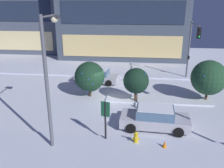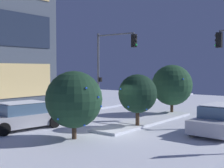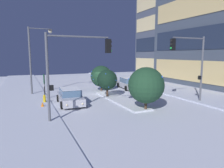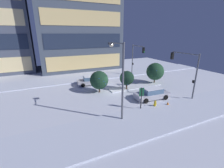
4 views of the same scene
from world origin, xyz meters
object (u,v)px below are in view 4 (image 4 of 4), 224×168
Objects in this scene: parking_info_sign at (141,96)px; decorated_tree_median at (155,72)px; street_lamp_arched at (119,71)px; decorated_tree_left_of_median at (127,78)px; car_near at (152,94)px; traffic_light_corner_near_right at (185,66)px; construction_cone at (168,104)px; decorated_tree_right_of_median at (99,80)px; car_far at (91,81)px; fire_hydrant at (155,104)px; traffic_light_corner_far_right at (137,55)px.

parking_info_sign is 10.62m from decorated_tree_median.
decorated_tree_left_of_median is at bearing -38.71° from street_lamp_arched.
traffic_light_corner_near_right reaches higher than car_near.
decorated_tree_median reaches higher than car_near.
street_lamp_arched is 13.84× the size of construction_cone.
street_lamp_arched is 2.37× the size of decorated_tree_right_of_median.
car_near is at bearing -44.34° from parking_info_sign.
car_far is 1.50× the size of decorated_tree_right_of_median.
car_far is 12.26m from street_lamp_arched.
decorated_tree_median is (5.94, 7.40, 1.70)m from fire_hydrant.
decorated_tree_median is (7.80, 7.18, 0.45)m from parking_info_sign.
construction_cone is at bearing -74.99° from decorated_tree_left_of_median.
decorated_tree_median is at bearing 61.16° from construction_cone.
fire_hydrant is 9.64m from decorated_tree_median.
car_far is 11.39m from parking_info_sign.
decorated_tree_median is at bearing -34.08° from parking_info_sign.
traffic_light_corner_far_right is 16.40m from street_lamp_arched.
construction_cone is (6.00, -11.63, -0.44)m from car_far.
traffic_light_corner_far_right is at bearing 47.34° from decorated_tree_left_of_median.
car_far is 5.63× the size of fire_hydrant.
car_near is 10.67m from car_far.
decorated_tree_right_of_median is at bearing 167.87° from decorated_tree_left_of_median.
fire_hydrant is (-5.42, -12.51, -3.84)m from traffic_light_corner_far_right.
traffic_light_corner_near_right is at bearing -29.63° from decorated_tree_right_of_median.
parking_info_sign is (3.06, 0.41, -3.28)m from street_lamp_arched.
traffic_light_corner_far_right is 2.40× the size of parking_info_sign.
street_lamp_arched is 8.74m from decorated_tree_left_of_median.
fire_hydrant is at bearing -90.85° from street_lamp_arched.
traffic_light_corner_near_right is (4.74, -0.65, 3.42)m from car_near.
traffic_light_corner_near_right is 2.00× the size of decorated_tree_left_of_median.
construction_cone is (0.45, -2.51, -0.44)m from car_near.
car_near is 3.79m from parking_info_sign.
traffic_light_corner_far_right is at bearing 73.77° from construction_cone.
construction_cone is at bearing -11.30° from fire_hydrant.
traffic_light_corner_far_right is 13.96m from construction_cone.
traffic_light_corner_far_right is 0.82× the size of street_lamp_arched.
parking_info_sign is at bearing -144.45° from car_near.
traffic_light_corner_far_right is at bearing -166.33° from car_far.
decorated_tree_right_of_median is at bearing 31.89° from parking_info_sign.
construction_cone is (-4.26, -7.74, -1.84)m from decorated_tree_median.
car_near is 11.70m from traffic_light_corner_far_right.
car_far is at bearing -6.09° from street_lamp_arched.
car_near reaches higher than construction_cone.
traffic_light_corner_near_right is 0.96× the size of traffic_light_corner_far_right.
street_lamp_arched is 8.09m from construction_cone.
car_near is at bearing -22.07° from traffic_light_corner_far_right.
traffic_light_corner_near_right is 7.20m from fire_hydrant.
decorated_tree_median is at bearing 51.14° from car_near.
decorated_tree_median is (10.86, 7.59, -2.84)m from street_lamp_arched.
fire_hydrant is 0.24× the size of decorated_tree_median.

